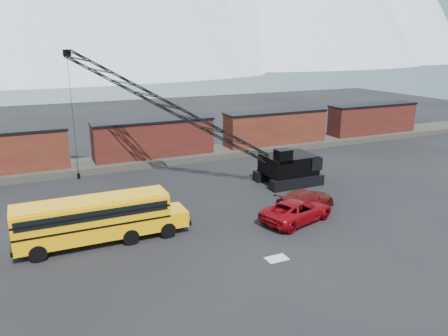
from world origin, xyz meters
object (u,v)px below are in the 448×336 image
object	(u,v)px
school_bus	(98,218)
red_pickup	(297,210)
maroon_suv	(305,199)
crawler_crane	(171,108)

from	to	relation	value
school_bus	red_pickup	size ratio (longest dim) A/B	1.88
red_pickup	maroon_suv	size ratio (longest dim) A/B	1.14
maroon_suv	red_pickup	bearing A→B (deg)	120.76
school_bus	red_pickup	xyz separation A→B (m)	(14.32, -2.38, -0.93)
red_pickup	crawler_crane	size ratio (longest dim) A/B	0.29
school_bus	crawler_crane	xyz separation A→B (m)	(8.83, 10.88, 5.48)
red_pickup	school_bus	bearing A→B (deg)	64.10
maroon_suv	crawler_crane	bearing A→B (deg)	22.14
maroon_suv	crawler_crane	size ratio (longest dim) A/B	0.25
school_bus	crawler_crane	bearing A→B (deg)	50.95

